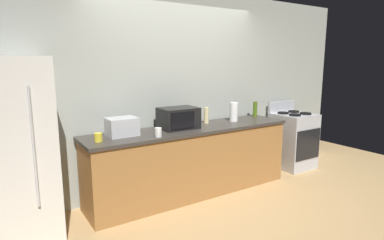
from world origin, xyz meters
TOP-DOWN VIEW (x-y plane):
  - ground_plane at (0.00, 0.00)m, footprint 8.00×8.00m
  - back_wall at (0.00, 0.81)m, footprint 6.40×0.10m
  - counter_run at (0.00, 0.40)m, footprint 2.84×0.64m
  - refrigerator at (-2.05, 0.40)m, footprint 0.72×0.73m
  - stove_range at (2.00, 0.40)m, footprint 0.60×0.61m
  - microwave at (-0.18, 0.45)m, footprint 0.48×0.35m
  - toaster_oven at (-0.93, 0.46)m, footprint 0.34×0.26m
  - paper_towel_roll at (0.75, 0.45)m, footprint 0.12×0.12m
  - bottle_dish_soap at (0.19, 0.58)m, footprint 0.06×0.06m
  - bottle_olive_oil at (1.27, 0.56)m, footprint 0.07×0.07m
  - bottle_hand_soap at (0.33, 0.54)m, footprint 0.07×0.07m
  - mug_white at (-0.60, 0.19)m, footprint 0.08×0.08m
  - mug_yellow at (-1.25, 0.33)m, footprint 0.09×0.09m

SIDE VIEW (x-z plane):
  - ground_plane at x=0.00m, z-range 0.00..0.00m
  - counter_run at x=0.00m, z-range 0.00..0.90m
  - stove_range at x=2.00m, z-range -0.08..1.00m
  - refrigerator at x=-2.05m, z-range 0.00..1.80m
  - mug_yellow at x=-1.25m, z-range 0.90..0.99m
  - mug_white at x=-0.60m, z-range 0.90..1.00m
  - toaster_oven at x=-0.93m, z-range 0.90..1.11m
  - bottle_dish_soap at x=0.19m, z-range 0.90..1.12m
  - bottle_hand_soap at x=0.33m, z-range 0.90..1.12m
  - bottle_olive_oil at x=1.27m, z-range 0.90..1.13m
  - microwave at x=-0.18m, z-range 0.90..1.17m
  - paper_towel_roll at x=0.75m, z-range 0.90..1.17m
  - back_wall at x=0.00m, z-range 0.00..2.70m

